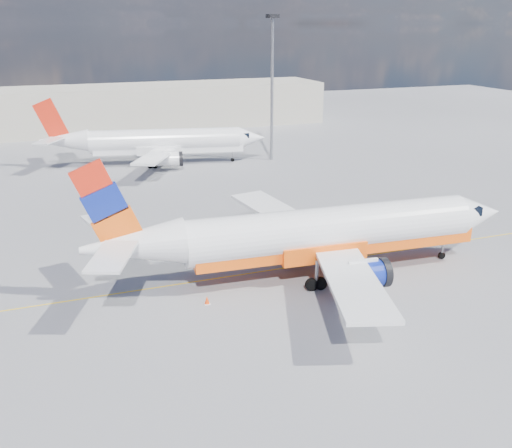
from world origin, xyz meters
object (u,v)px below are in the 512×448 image
object	(u,v)px
gse_tug	(352,227)
second_jet	(158,142)
traffic_cone	(207,300)
main_jet	(317,233)

from	to	relation	value
gse_tug	second_jet	bearing A→B (deg)	97.54
traffic_cone	second_jet	bearing A→B (deg)	83.16
gse_tug	traffic_cone	distance (m)	18.83
main_jet	gse_tug	bearing A→B (deg)	47.23
second_jet	main_jet	bearing A→B (deg)	-72.56
second_jet	traffic_cone	world-z (taller)	second_jet
gse_tug	traffic_cone	world-z (taller)	gse_tug
main_jet	second_jet	xyz separation A→B (m)	(-4.26, 42.45, -0.34)
main_jet	second_jet	size ratio (longest dim) A/B	1.10
gse_tug	traffic_cone	bearing A→B (deg)	-162.82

